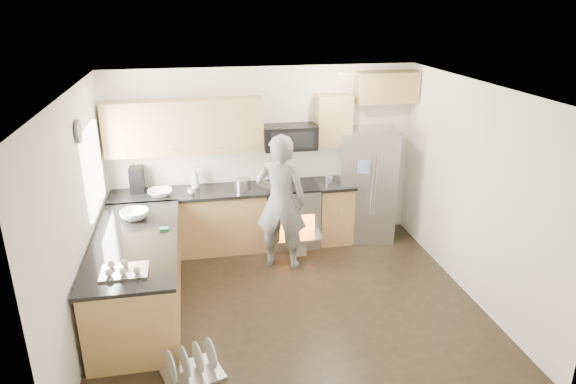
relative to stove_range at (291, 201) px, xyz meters
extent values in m
plane|color=black|center=(-0.35, -1.69, -0.68)|extent=(4.50, 4.50, 0.00)
cube|color=white|center=(-0.35, 0.31, 0.62)|extent=(4.50, 0.04, 2.60)
cube|color=white|center=(-0.35, -3.69, 0.62)|extent=(4.50, 0.04, 2.60)
cube|color=white|center=(-2.60, -1.69, 0.62)|extent=(0.04, 4.00, 2.60)
cube|color=white|center=(1.90, -1.69, 0.62)|extent=(0.04, 4.00, 2.60)
cube|color=white|center=(-0.35, -1.69, 1.92)|extent=(4.50, 4.00, 0.04)
cube|color=white|center=(-2.58, -0.69, 0.87)|extent=(0.04, 1.00, 1.00)
cylinder|color=#F2E4C2|center=(0.55, -0.59, 1.91)|extent=(0.14, 0.14, 0.02)
cylinder|color=#474754|center=(-2.57, -1.24, 1.47)|extent=(0.03, 0.26, 0.26)
cube|color=#A78242|center=(-1.48, 0.01, -0.24)|extent=(2.15, 0.60, 0.87)
cube|color=black|center=(-1.48, 0.00, 0.23)|extent=(2.19, 0.64, 0.04)
cube|color=#A78242|center=(0.65, 0.01, -0.24)|extent=(0.50, 0.60, 0.87)
cube|color=black|center=(0.65, 0.00, 0.23)|extent=(0.54, 0.64, 0.04)
cube|color=#A78242|center=(-1.47, 0.14, 1.15)|extent=(2.16, 0.33, 0.74)
cube|color=#A78242|center=(0.65, 0.14, 1.15)|extent=(0.50, 0.33, 0.74)
cube|color=#A78242|center=(1.43, 0.14, 1.60)|extent=(0.90, 0.33, 0.44)
imported|color=silver|center=(-1.86, -0.07, 0.29)|extent=(0.33, 0.33, 0.08)
imported|color=silver|center=(-1.38, 0.16, 0.40)|extent=(0.12, 0.12, 0.30)
imported|color=silver|center=(-1.44, -0.10, 0.29)|extent=(0.11, 0.11, 0.09)
cylinder|color=#B7B7BC|center=(-0.72, -0.05, 0.33)|extent=(0.23, 0.23, 0.16)
cube|color=black|center=(-2.18, 0.14, 0.43)|extent=(0.19, 0.23, 0.36)
cylinder|color=#B7B7BC|center=(0.58, 0.02, 0.29)|extent=(0.11, 0.11, 0.09)
cube|color=#A78242|center=(-2.10, -1.44, -0.24)|extent=(0.90, 2.30, 0.87)
cube|color=black|center=(-2.10, -1.44, 0.23)|extent=(0.96, 2.36, 0.04)
imported|color=white|center=(-2.14, -0.84, 0.30)|extent=(0.35, 0.35, 0.11)
cube|color=#2D9F57|center=(-1.78, -1.26, 0.26)|extent=(0.10, 0.07, 0.03)
cube|color=#B7B7BC|center=(-2.13, -2.20, 0.30)|extent=(0.46, 0.35, 0.10)
cube|color=#B7B7BC|center=(0.00, -0.01, -0.23)|extent=(0.76, 0.62, 0.90)
cube|color=black|center=(0.00, -0.01, 0.24)|extent=(0.76, 0.60, 0.03)
cube|color=orange|center=(0.00, -0.33, -0.28)|extent=(0.56, 0.02, 0.34)
cube|color=#B7B7BC|center=(0.00, -0.49, -0.36)|extent=(0.70, 0.34, 0.03)
cube|color=silver|center=(0.00, -0.54, -0.50)|extent=(0.24, 0.03, 0.28)
cube|color=black|center=(0.00, 0.11, 0.94)|extent=(0.76, 0.40, 0.34)
cube|color=#B7B7BC|center=(1.15, 0.01, 0.17)|extent=(0.93, 0.78, 1.70)
cylinder|color=#B7B7BC|center=(1.12, -0.33, 0.29)|extent=(0.02, 0.02, 0.92)
cylinder|color=#B7B7BC|center=(1.18, -0.33, 0.29)|extent=(0.02, 0.02, 0.92)
cube|color=#FF93D1|center=(1.33, -0.32, 0.11)|extent=(0.22, 0.04, 0.28)
cube|color=#95ABEF|center=(0.98, -0.32, 0.57)|extent=(0.16, 0.03, 0.20)
imported|color=gray|center=(-0.27, -0.68, 0.26)|extent=(0.80, 0.66, 1.87)
cube|color=#B7B7BC|center=(-1.53, -2.73, -0.66)|extent=(0.67, 0.60, 0.03)
cylinder|color=silver|center=(-1.72, -2.79, -0.49)|extent=(0.11, 0.30, 0.31)
cylinder|color=silver|center=(-1.59, -2.75, -0.49)|extent=(0.11, 0.30, 0.31)
cylinder|color=silver|center=(-1.47, -2.71, -0.49)|extent=(0.11, 0.30, 0.31)
cylinder|color=silver|center=(-1.34, -2.67, -0.49)|extent=(0.11, 0.30, 0.31)
camera|label=1|loc=(-1.38, -6.93, 2.79)|focal=32.00mm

